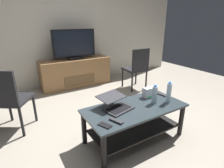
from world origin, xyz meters
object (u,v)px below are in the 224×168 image
object	(u,v)px
coffee_table	(135,117)
soundbar_remote	(162,95)
cell_phone	(105,125)
dining_chair	(137,67)
media_cabinet	(76,72)
water_bottle_near	(169,93)
television	(74,45)
laptop	(116,104)
side_chair	(8,98)
water_bottle_far	(155,95)
router_box	(148,92)
tv_remote	(116,121)

from	to	relation	value
coffee_table	soundbar_remote	size ratio (longest dim) A/B	7.85
cell_phone	dining_chair	bearing A→B (deg)	20.69
cell_phone	media_cabinet	bearing A→B (deg)	53.83
water_bottle_near	dining_chair	bearing A→B (deg)	64.93
television	laptop	bearing A→B (deg)	-98.17
coffee_table	laptop	bearing A→B (deg)	156.34
side_chair	water_bottle_far	world-z (taller)	side_chair
coffee_table	media_cabinet	world-z (taller)	media_cabinet
soundbar_remote	side_chair	bearing A→B (deg)	147.35
television	water_bottle_near	world-z (taller)	television
side_chair	laptop	bearing A→B (deg)	-39.34
coffee_table	water_bottle_near	distance (m)	0.53
media_cabinet	router_box	world-z (taller)	media_cabinet
router_box	coffee_table	bearing A→B (deg)	-156.27
laptop	router_box	size ratio (longest dim) A/B	3.01
dining_chair	water_bottle_near	xyz separation A→B (m)	(-0.70, -1.50, 0.08)
laptop	water_bottle_far	world-z (taller)	water_bottle_far
dining_chair	water_bottle_near	distance (m)	1.66
cell_phone	soundbar_remote	bearing A→B (deg)	-9.39
dining_chair	cell_phone	xyz separation A→B (m)	(-1.66, -1.55, -0.05)
water_bottle_far	coffee_table	bearing A→B (deg)	172.95
laptop	water_bottle_far	size ratio (longest dim) A/B	1.72
dining_chair	soundbar_remote	size ratio (longest dim) A/B	5.67
router_box	side_chair	bearing A→B (deg)	152.94
media_cabinet	soundbar_remote	world-z (taller)	media_cabinet
media_cabinet	router_box	xyz separation A→B (m)	(0.25, -2.14, 0.21)
coffee_table	router_box	bearing A→B (deg)	23.73
television	dining_chair	bearing A→B (deg)	-40.04
television	water_bottle_near	xyz separation A→B (m)	(0.35, -2.39, -0.36)
side_chair	water_bottle_near	distance (m)	2.08
water_bottle_near	side_chair	bearing A→B (deg)	147.81
water_bottle_far	cell_phone	xyz separation A→B (m)	(-0.79, -0.13, -0.11)
soundbar_remote	water_bottle_near	bearing A→B (deg)	-125.42
television	laptop	size ratio (longest dim) A/B	2.27
dining_chair	router_box	size ratio (longest dim) A/B	6.52
television	side_chair	world-z (taller)	television
water_bottle_far	tv_remote	bearing A→B (deg)	-169.23
router_box	dining_chair	bearing A→B (deg)	56.93
side_chair	cell_phone	distance (m)	1.41
media_cabinet	coffee_table	bearing A→B (deg)	-92.23
television	tv_remote	distance (m)	2.52
coffee_table	media_cabinet	size ratio (longest dim) A/B	0.80
media_cabinet	television	bearing A→B (deg)	-90.00
coffee_table	tv_remote	size ratio (longest dim) A/B	7.85
television	side_chair	size ratio (longest dim) A/B	1.06
television	soundbar_remote	world-z (taller)	television
coffee_table	soundbar_remote	xyz separation A→B (m)	(0.55, 0.08, 0.15)
media_cabinet	cell_phone	size ratio (longest dim) A/B	11.25
laptop	dining_chair	bearing A→B (deg)	43.30
water_bottle_near	water_bottle_far	distance (m)	0.18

